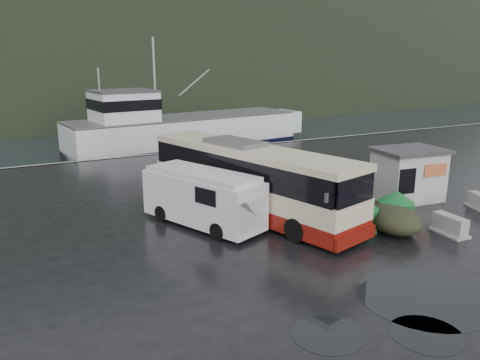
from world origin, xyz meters
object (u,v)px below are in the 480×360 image
white_van (203,225)px  jersey_barrier_b (449,234)px  coach_bus (249,212)px  fishing_trawler (186,136)px  waste_bin_left (394,225)px  ticket_kiosk (406,199)px  waste_bin_right (359,232)px  dome_tent (392,231)px  jersey_barrier_c (479,208)px

white_van → jersey_barrier_b: (8.94, -5.89, 0.00)m
coach_bus → fishing_trawler: size_ratio=0.47×
waste_bin_left → ticket_kiosk: ticket_kiosk is taller
white_van → waste_bin_right: white_van is taller
ticket_kiosk → dome_tent: bearing=-136.2°
ticket_kiosk → jersey_barrier_c: 3.51m
waste_bin_left → ticket_kiosk: bearing=37.3°
jersey_barrier_c → fishing_trawler: bearing=100.3°
dome_tent → fishing_trawler: 28.16m
jersey_barrier_b → coach_bus: bearing=134.0°
coach_bus → jersey_barrier_c: (10.57, -4.77, 0.00)m
waste_bin_left → fishing_trawler: size_ratio=0.06×
dome_tent → jersey_barrier_b: bearing=-34.0°
white_van → jersey_barrier_c: 13.88m
jersey_barrier_c → waste_bin_right: bearing=178.4°
jersey_barrier_b → white_van: bearing=146.6°
waste_bin_right → fishing_trawler: (2.57, 27.53, 0.00)m
waste_bin_left → white_van: bearing=152.2°
coach_bus → waste_bin_left: 6.79m
jersey_barrier_b → waste_bin_left: bearing=125.0°
fishing_trawler → ticket_kiosk: bearing=-90.4°
dome_tent → jersey_barrier_b: (1.98, -1.33, 0.00)m
coach_bus → waste_bin_right: bearing=-72.0°
white_van → jersey_barrier_c: bearing=-39.3°
jersey_barrier_c → waste_bin_left: bearing=178.7°
white_van → waste_bin_left: white_van is taller
waste_bin_left → dome_tent: waste_bin_left is taller
coach_bus → white_van: 2.74m
waste_bin_right → ticket_kiosk: ticket_kiosk is taller
waste_bin_left → jersey_barrier_c: 5.61m
coach_bus → jersey_barrier_c: bearing=-39.3°
white_van → jersey_barrier_b: white_van is taller
waste_bin_left → waste_bin_right: waste_bin_left is taller
waste_bin_left → ticket_kiosk: 4.45m
waste_bin_left → dome_tent: 0.86m
dome_tent → jersey_barrier_c: (6.28, 0.40, 0.00)m
dome_tent → jersey_barrier_c: dome_tent is taller
coach_bus → jersey_barrier_b: size_ratio=7.52×
coach_bus → waste_bin_left: size_ratio=7.63×
white_van → dome_tent: size_ratio=2.02×
waste_bin_right → dome_tent: size_ratio=0.53×
dome_tent → waste_bin_left: bearing=38.6°
jersey_barrier_b → fishing_trawler: size_ratio=0.06×
waste_bin_right → fishing_trawler: size_ratio=0.06×
jersey_barrier_b → fishing_trawler: bearing=91.4°
white_van → ticket_kiosk: (11.18, -1.32, 0.00)m
dome_tent → ticket_kiosk: ticket_kiosk is taller
ticket_kiosk → jersey_barrier_c: ticket_kiosk is taller
white_van → jersey_barrier_b: bearing=-55.3°
waste_bin_left → fishing_trawler: bearing=88.8°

